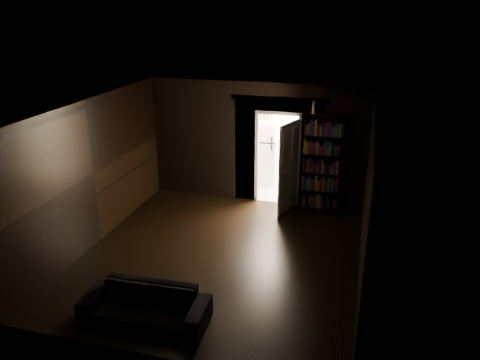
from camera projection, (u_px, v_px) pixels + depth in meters
The scene contains 9 objects.
ground at pixel (221, 256), 8.70m from camera, with size 5.50×5.50×0.00m, color black.
room_walls at pixel (236, 153), 9.07m from camera, with size 5.02×5.61×2.84m.
kitchen_alcove at pixel (286, 140), 11.63m from camera, with size 2.20×1.80×2.60m.
sofa at pixel (145, 301), 6.81m from camera, with size 1.86×0.80×0.72m, color black.
bookshelf at pixel (321, 164), 10.27m from camera, with size 0.90×0.32×2.20m, color black.
refrigerator at pixel (264, 151), 12.06m from camera, with size 0.74×0.68×1.65m, color white.
door at pixel (289, 168), 10.23m from camera, with size 0.85×0.05×2.05m, color white.
figurine at pixel (314, 107), 9.93m from camera, with size 0.09×0.09×0.28m, color white.
bottles at pixel (261, 115), 11.66m from camera, with size 0.69×0.09×0.28m, color black.
Camera 1 is at (2.37, -7.26, 4.43)m, focal length 35.00 mm.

